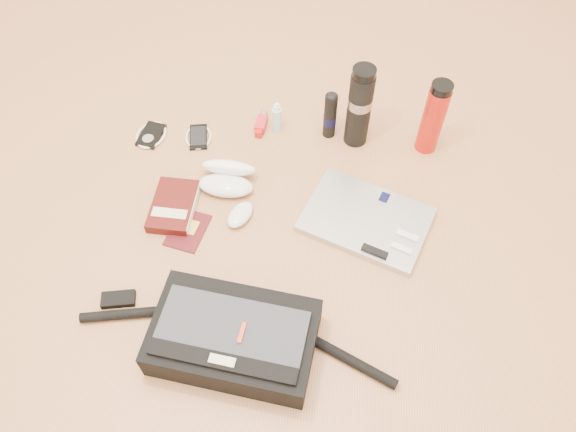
{
  "coord_description": "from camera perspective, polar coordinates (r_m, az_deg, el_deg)",
  "views": [
    {
      "loc": [
        0.14,
        -0.86,
        1.4
      ],
      "look_at": [
        0.05,
        0.08,
        0.06
      ],
      "focal_mm": 35.0,
      "sensor_mm": 36.0,
      "label": 1
    }
  ],
  "objects": [
    {
      "name": "thermos_red",
      "position": [
        1.84,
        14.54,
        9.64
      ],
      "size": [
        0.09,
        0.09,
        0.27
      ],
      "rotation": [
        0.0,
        0.0,
        0.36
      ],
      "color": "#B1180F",
      "rests_on": "ground"
    },
    {
      "name": "phone",
      "position": [
        1.93,
        -9.09,
        7.94
      ],
      "size": [
        0.1,
        0.12,
        0.01
      ],
      "rotation": [
        0.0,
        0.0,
        0.18
      ],
      "color": "black",
      "rests_on": "ground"
    },
    {
      "name": "sunglasses_case",
      "position": [
        1.76,
        -6.2,
        3.97
      ],
      "size": [
        0.18,
        0.15,
        0.1
      ],
      "rotation": [
        0.0,
        0.0,
        -0.04
      ],
      "color": "silver",
      "rests_on": "ground"
    },
    {
      "name": "mouse",
      "position": [
        1.7,
        -4.89,
        0.13
      ],
      "size": [
        0.1,
        0.12,
        0.03
      ],
      "rotation": [
        0.0,
        0.0,
        -0.41
      ],
      "color": "silver",
      "rests_on": "ground"
    },
    {
      "name": "ipod",
      "position": [
        1.97,
        -13.74,
        7.99
      ],
      "size": [
        0.11,
        0.12,
        0.01
      ],
      "rotation": [
        0.0,
        0.0,
        -0.18
      ],
      "color": "black",
      "rests_on": "ground"
    },
    {
      "name": "messenger_bag",
      "position": [
        1.47,
        -5.61,
        -12.15
      ],
      "size": [
        0.85,
        0.3,
        0.12
      ],
      "rotation": [
        0.0,
        0.0,
        -0.12
      ],
      "color": "black",
      "rests_on": "ground"
    },
    {
      "name": "passport",
      "position": [
        1.7,
        -10.14,
        -1.41
      ],
      "size": [
        0.13,
        0.16,
        0.01
      ],
      "rotation": [
        0.0,
        0.0,
        -0.21
      ],
      "color": "#450D11",
      "rests_on": "ground"
    },
    {
      "name": "ground",
      "position": [
        1.65,
        -1.84,
        -3.23
      ],
      "size": [
        4.0,
        4.0,
        0.0
      ],
      "primitive_type": "plane",
      "color": "#B07449",
      "rests_on": "ground"
    },
    {
      "name": "aerosol_can",
      "position": [
        1.86,
        4.3,
        10.21
      ],
      "size": [
        0.06,
        0.06,
        0.18
      ],
      "rotation": [
        0.0,
        0.0,
        0.4
      ],
      "color": "black",
      "rests_on": "ground"
    },
    {
      "name": "book",
      "position": [
        1.74,
        -11.51,
        0.97
      ],
      "size": [
        0.13,
        0.2,
        0.04
      ],
      "rotation": [
        0.0,
        0.0,
        -0.03
      ],
      "color": "#400C0A",
      "rests_on": "ground"
    },
    {
      "name": "thermos_black",
      "position": [
        1.81,
        7.28,
        10.99
      ],
      "size": [
        0.09,
        0.09,
        0.3
      ],
      "rotation": [
        0.0,
        0.0,
        0.19
      ],
      "color": "black",
      "rests_on": "ground"
    },
    {
      "name": "inhaler",
      "position": [
        1.94,
        -2.73,
        9.39
      ],
      "size": [
        0.04,
        0.12,
        0.03
      ],
      "rotation": [
        0.0,
        0.0,
        -0.07
      ],
      "color": "red",
      "rests_on": "ground"
    },
    {
      "name": "laptop",
      "position": [
        1.7,
        7.97,
        -0.41
      ],
      "size": [
        0.43,
        0.36,
        0.04
      ],
      "rotation": [
        0.0,
        0.0,
        -0.36
      ],
      "color": "#AFAFB2",
      "rests_on": "ground"
    },
    {
      "name": "spray_bottle",
      "position": [
        1.9,
        -1.12,
        9.86
      ],
      "size": [
        0.04,
        0.04,
        0.12
      ],
      "rotation": [
        0.0,
        0.0,
        0.24
      ],
      "color": "#A4CEE0",
      "rests_on": "ground"
    }
  ]
}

